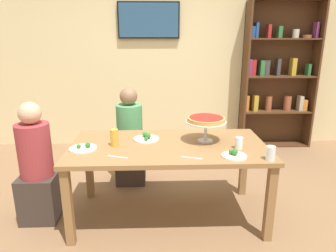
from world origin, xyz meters
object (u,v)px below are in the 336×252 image
at_px(cutlery_fork_near, 192,158).
at_px(salad_plate_far_diner, 146,138).
at_px(water_glass_clear_near, 271,153).
at_px(water_glass_clear_far, 239,143).
at_px(deep_dish_pizza_stand, 206,121).
at_px(salad_plate_near_diner, 83,148).
at_px(bookshelf, 278,76).
at_px(television, 149,20).
at_px(diner_head_west, 37,171).
at_px(diner_far_left, 130,143).
at_px(beer_glass_amber_tall, 114,138).
at_px(cutlery_knife_near, 118,157).
at_px(salad_plate_spare, 234,155).
at_px(dining_table, 168,153).

bearing_deg(cutlery_fork_near, salad_plate_far_diner, 147.19).
height_order(water_glass_clear_near, water_glass_clear_far, water_glass_clear_near).
xyz_separation_m(deep_dish_pizza_stand, salad_plate_near_diner, (-1.11, -0.17, -0.19)).
xyz_separation_m(water_glass_clear_near, cutlery_fork_near, (-0.63, 0.06, -0.06)).
xyz_separation_m(bookshelf, water_glass_clear_far, (-1.14, -2.15, -0.32)).
relative_size(television, diner_head_west, 0.79).
relative_size(diner_far_left, cutlery_fork_near, 6.39).
distance_m(salad_plate_far_diner, beer_glass_amber_tall, 0.33).
bearing_deg(cutlery_knife_near, diner_head_west, 178.97).
relative_size(diner_head_west, water_glass_clear_near, 9.80).
bearing_deg(deep_dish_pizza_stand, water_glass_clear_near, -46.41).
bearing_deg(water_glass_clear_near, salad_plate_far_diner, 151.92).
distance_m(television, water_glass_clear_far, 2.64).
bearing_deg(salad_plate_spare, bookshelf, 62.14).
height_order(salad_plate_near_diner, salad_plate_far_diner, salad_plate_far_diner).
height_order(dining_table, cutlery_knife_near, cutlery_knife_near).
xyz_separation_m(dining_table, beer_glass_amber_tall, (-0.49, -0.01, 0.16)).
bearing_deg(television, dining_table, -84.26).
relative_size(deep_dish_pizza_stand, water_glass_clear_far, 3.58).
height_order(beer_glass_amber_tall, water_glass_clear_near, beer_glass_amber_tall).
distance_m(salad_plate_spare, beer_glass_amber_tall, 1.07).
bearing_deg(diner_far_left, salad_plate_near_diner, -21.40).
bearing_deg(salad_plate_near_diner, cutlery_fork_near, -14.47).
xyz_separation_m(salad_plate_far_diner, beer_glass_amber_tall, (-0.28, -0.16, 0.06)).
bearing_deg(salad_plate_near_diner, salad_plate_spare, -9.66).
bearing_deg(dining_table, deep_dish_pizza_stand, 13.32).
distance_m(diner_head_west, salad_plate_spare, 1.81).
bearing_deg(cutlery_knife_near, television, 104.15).
height_order(dining_table, salad_plate_near_diner, salad_plate_near_diner).
relative_size(bookshelf, water_glass_clear_near, 18.85).
distance_m(salad_plate_near_diner, beer_glass_amber_tall, 0.28).
xyz_separation_m(deep_dish_pizza_stand, salad_plate_spare, (0.18, -0.39, -0.19)).
bearing_deg(cutlery_knife_near, diner_far_left, 108.98).
distance_m(salad_plate_near_diner, water_glass_clear_near, 1.59).
relative_size(diner_far_left, beer_glass_amber_tall, 7.36).
distance_m(deep_dish_pizza_stand, cutlery_knife_near, 0.89).
height_order(television, salad_plate_spare, television).
height_order(bookshelf, salad_plate_far_diner, bookshelf).
relative_size(salad_plate_spare, water_glass_clear_near, 1.78).
bearing_deg(cutlery_knife_near, beer_glass_amber_tall, 121.73).
height_order(salad_plate_spare, cutlery_knife_near, salad_plate_spare).
bearing_deg(cutlery_knife_near, water_glass_clear_near, 14.64).
relative_size(bookshelf, cutlery_fork_near, 12.29).
distance_m(diner_far_left, diner_head_west, 1.10).
distance_m(water_glass_clear_far, cutlery_knife_near, 1.06).
bearing_deg(salad_plate_near_diner, cutlery_knife_near, -31.51).
distance_m(diner_head_west, salad_plate_near_diner, 0.54).
height_order(diner_head_west, water_glass_clear_near, diner_head_west).
bearing_deg(deep_dish_pizza_stand, television, 105.67).
distance_m(dining_table, water_glass_clear_far, 0.65).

